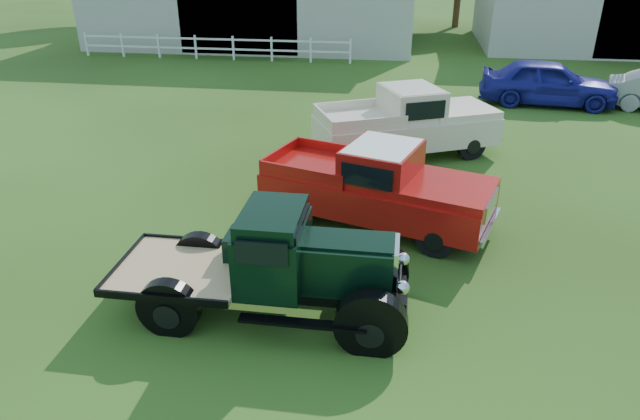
% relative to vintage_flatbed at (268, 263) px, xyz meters
% --- Properties ---
extents(ground, '(120.00, 120.00, 0.00)m').
position_rel_vintage_flatbed_xyz_m(ground, '(0.38, 0.81, -1.00)').
color(ground, '#253610').
extents(fence_rail, '(14.20, 0.16, 1.20)m').
position_rel_vintage_flatbed_xyz_m(fence_rail, '(-7.62, 20.81, -0.40)').
color(fence_rail, white).
rests_on(fence_rail, ground).
extents(vintage_flatbed, '(5.02, 1.99, 1.99)m').
position_rel_vintage_flatbed_xyz_m(vintage_flatbed, '(0.00, 0.00, 0.00)').
color(vintage_flatbed, black).
rests_on(vintage_flatbed, ground).
extents(red_pickup, '(5.58, 3.53, 1.90)m').
position_rel_vintage_flatbed_xyz_m(red_pickup, '(1.61, 3.67, -0.04)').
color(red_pickup, '#AC130E').
rests_on(red_pickup, ground).
extents(white_pickup, '(5.77, 4.16, 1.98)m').
position_rel_vintage_flatbed_xyz_m(white_pickup, '(2.23, 8.18, -0.01)').
color(white_pickup, beige).
rests_on(white_pickup, ground).
extents(misc_car_blue, '(5.16, 2.51, 1.70)m').
position_rel_vintage_flatbed_xyz_m(misc_car_blue, '(7.50, 14.49, -0.15)').
color(misc_car_blue, navy).
rests_on(misc_car_blue, ground).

